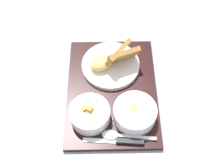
% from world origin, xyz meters
% --- Properties ---
extents(ground_plane, '(4.00, 4.00, 0.00)m').
position_xyz_m(ground_plane, '(0.00, 0.00, 0.00)').
color(ground_plane, '#99A3AD').
extents(serving_tray, '(0.41, 0.30, 0.02)m').
position_xyz_m(serving_tray, '(0.00, 0.00, 0.01)').
color(serving_tray, black).
rests_on(serving_tray, ground_plane).
extents(bowl_salad, '(0.12, 0.12, 0.06)m').
position_xyz_m(bowl_salad, '(-0.10, 0.07, 0.04)').
color(bowl_salad, white).
rests_on(bowl_salad, serving_tray).
extents(bowl_soup, '(0.13, 0.13, 0.05)m').
position_xyz_m(bowl_soup, '(-0.10, -0.06, 0.05)').
color(bowl_soup, white).
rests_on(bowl_soup, serving_tray).
extents(plate_main, '(0.19, 0.19, 0.10)m').
position_xyz_m(plate_main, '(0.09, -0.00, 0.04)').
color(plate_main, white).
rests_on(plate_main, serving_tray).
extents(knife, '(0.03, 0.18, 0.01)m').
position_xyz_m(knife, '(-0.18, -0.02, 0.02)').
color(knife, silver).
rests_on(knife, serving_tray).
extents(spoon, '(0.04, 0.16, 0.01)m').
position_xyz_m(spoon, '(-0.16, -0.01, 0.02)').
color(spoon, silver).
rests_on(spoon, serving_tray).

